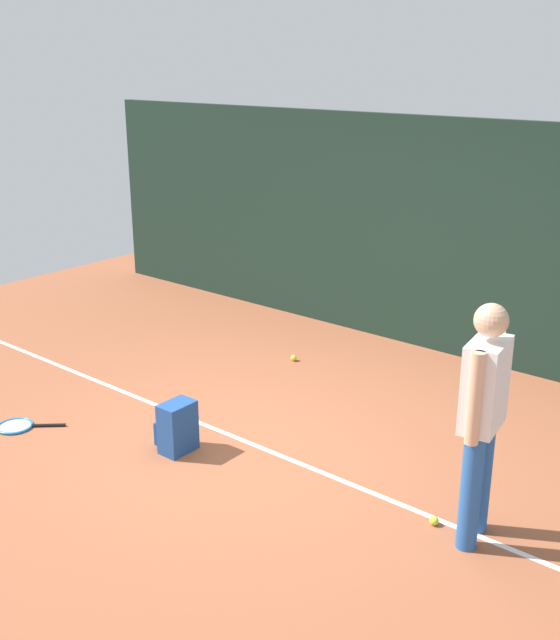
% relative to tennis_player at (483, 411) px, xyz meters
% --- Properties ---
extents(ground_plane, '(12.00, 12.00, 0.00)m').
position_rel_tennis_player_xyz_m(ground_plane, '(-2.12, 0.09, -0.97)').
color(ground_plane, '#9E5638').
extents(back_fence, '(10.00, 0.10, 2.57)m').
position_rel_tennis_player_xyz_m(back_fence, '(-2.12, 3.09, 0.32)').
color(back_fence, '#192D23').
rests_on(back_fence, ground).
extents(court_line, '(9.00, 0.05, 0.00)m').
position_rel_tennis_player_xyz_m(court_line, '(-2.12, 0.04, -0.96)').
color(court_line, white).
rests_on(court_line, ground).
extents(tennis_player, '(0.28, 0.52, 1.70)m').
position_rel_tennis_player_xyz_m(tennis_player, '(0.00, 0.00, 0.00)').
color(tennis_player, '#2659A5').
rests_on(tennis_player, ground).
extents(tennis_racket, '(0.57, 0.54, 0.03)m').
position_rel_tennis_player_xyz_m(tennis_racket, '(-3.90, -1.06, -0.95)').
color(tennis_racket, black).
rests_on(tennis_racket, ground).
extents(backpack, '(0.28, 0.30, 0.44)m').
position_rel_tennis_player_xyz_m(backpack, '(-2.48, -0.44, -0.76)').
color(backpack, '#1E478C').
rests_on(backpack, ground).
extents(tennis_ball_near_player, '(0.07, 0.07, 0.07)m').
position_rel_tennis_player_xyz_m(tennis_ball_near_player, '(-0.27, -0.03, -0.93)').
color(tennis_ball_near_player, '#CCE033').
rests_on(tennis_ball_near_player, ground).
extents(tennis_ball_by_fence, '(0.07, 0.07, 0.07)m').
position_rel_tennis_player_xyz_m(tennis_ball_by_fence, '(-2.98, 1.77, -0.93)').
color(tennis_ball_by_fence, '#CCE033').
rests_on(tennis_ball_by_fence, ground).
extents(tennis_ball_mid_court, '(0.07, 0.07, 0.07)m').
position_rel_tennis_player_xyz_m(tennis_ball_mid_court, '(-2.85, 0.09, -0.93)').
color(tennis_ball_mid_court, '#CCE033').
rests_on(tennis_ball_mid_court, ground).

